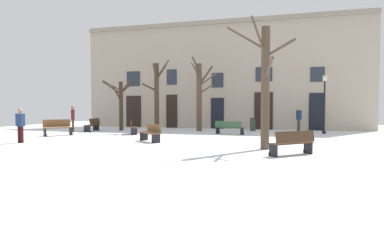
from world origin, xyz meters
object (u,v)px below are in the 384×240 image
(tree_foreground, at_px, (265,85))
(bench_back_to_back_left, at_px, (151,133))
(tree_right_of_center, at_px, (157,95))
(tree_near_facade, at_px, (121,103))
(streetlamp, at_px, (324,97))
(tree_center, at_px, (199,94))
(bench_back_to_back_right, at_px, (293,143))
(bench_facing_shops, at_px, (133,127))
(bench_by_litter_bin, at_px, (93,125))
(litter_bin, at_px, (253,125))
(person_near_bench, at_px, (73,117))
(bench_near_lamp, at_px, (58,128))
(person_by_shop_door, at_px, (20,124))
(person_crossing_plaza, at_px, (299,118))
(bench_near_center_tree, at_px, (229,127))

(tree_foreground, relative_size, bench_back_to_back_left, 3.42)
(tree_right_of_center, bearing_deg, tree_near_facade, 168.45)
(streetlamp, bearing_deg, tree_right_of_center, -172.20)
(tree_center, bearing_deg, streetlamp, -0.25)
(streetlamp, bearing_deg, bench_back_to_back_right, -102.19)
(bench_facing_shops, height_order, bench_by_litter_bin, bench_by_litter_bin)
(bench_back_to_back_left, xyz_separation_m, bench_facing_shops, (-2.73, 3.70, -0.01))
(litter_bin, xyz_separation_m, person_near_bench, (-11.54, -4.30, 0.56))
(bench_near_lamp, height_order, person_by_shop_door, person_by_shop_door)
(tree_right_of_center, height_order, person_by_shop_door, tree_right_of_center)
(bench_facing_shops, height_order, person_by_shop_door, person_by_shop_door)
(bench_by_litter_bin, relative_size, person_crossing_plaza, 1.01)
(bench_by_litter_bin, relative_size, person_near_bench, 0.97)
(person_crossing_plaza, bearing_deg, bench_by_litter_bin, -100.35)
(tree_center, xyz_separation_m, bench_near_lamp, (-7.16, -5.74, -2.10))
(tree_center, distance_m, bench_near_lamp, 9.41)
(tree_right_of_center, xyz_separation_m, tree_near_facade, (-3.03, 0.62, -0.48))
(bench_back_to_back_right, bearing_deg, person_crossing_plaza, -135.98)
(bench_by_litter_bin, bearing_deg, bench_back_to_back_left, 42.28)
(tree_foreground, distance_m, person_crossing_plaza, 10.37)
(bench_near_lamp, bearing_deg, litter_bin, -20.59)
(bench_back_to_back_left, bearing_deg, tree_near_facade, 172.35)
(tree_foreground, distance_m, bench_near_center_tree, 7.44)
(litter_bin, relative_size, bench_back_to_back_left, 0.59)
(bench_near_lamp, relative_size, person_by_shop_door, 0.95)
(tree_foreground, bearing_deg, tree_center, 119.53)
(tree_center, distance_m, litter_bin, 4.32)
(streetlamp, distance_m, person_near_bench, 16.44)
(litter_bin, distance_m, bench_near_center_tree, 3.36)
(streetlamp, relative_size, person_near_bench, 2.08)
(bench_facing_shops, height_order, bench_back_to_back_right, bench_back_to_back_right)
(tree_center, relative_size, tree_near_facade, 1.40)
(litter_bin, bearing_deg, tree_foreground, -82.25)
(person_crossing_plaza, bearing_deg, tree_near_facade, -104.10)
(streetlamp, bearing_deg, person_near_bench, -168.96)
(litter_bin, xyz_separation_m, bench_facing_shops, (-6.95, -4.65, -0.02))
(tree_near_facade, distance_m, bench_by_litter_bin, 2.49)
(bench_facing_shops, xyz_separation_m, bench_by_litter_bin, (-3.77, 1.41, 0.02))
(tree_foreground, relative_size, bench_back_to_back_right, 3.23)
(bench_by_litter_bin, height_order, bench_back_to_back_right, bench_by_litter_bin)
(bench_by_litter_bin, bearing_deg, bench_back_to_back_right, 49.07)
(bench_by_litter_bin, bearing_deg, person_crossing_plaza, 94.77)
(tree_right_of_center, bearing_deg, litter_bin, 23.08)
(litter_bin, height_order, bench_back_to_back_left, litter_bin)
(tree_foreground, relative_size, bench_near_center_tree, 2.78)
(bench_near_center_tree, height_order, person_crossing_plaza, person_crossing_plaza)
(tree_center, height_order, tree_right_of_center, tree_center)
(tree_foreground, bearing_deg, bench_by_litter_bin, 151.43)
(streetlamp, height_order, litter_bin, streetlamp)
(tree_right_of_center, bearing_deg, bench_near_center_tree, -5.88)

